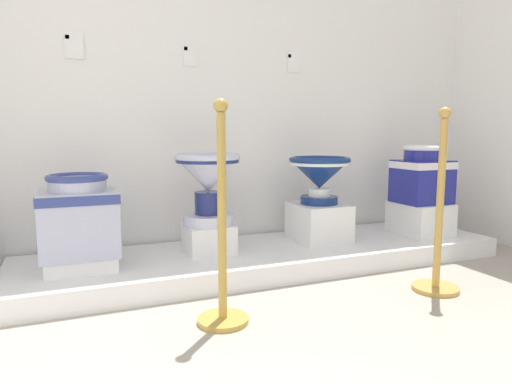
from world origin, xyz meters
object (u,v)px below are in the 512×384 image
object	(u,v)px
plinth_block_central_ornate	(420,218)
info_placard_third	(293,62)
antique_toilet_tall_cobalt	(79,214)
stanchion_post_near_left	(222,254)
info_placard_first	(74,45)
stanchion_post_near_right	(438,237)
antique_toilet_rightmost	(320,173)
antique_toilet_leftmost	(208,178)
plinth_block_rightmost	(319,222)
antique_toilet_central_ornate	(422,174)
info_placard_second	(190,55)
plinth_block_tall_cobalt	(82,263)

from	to	relation	value
plinth_block_central_ornate	info_placard_third	xyz separation A→B (m)	(-0.83, 0.47, 1.14)
antique_toilet_tall_cobalt	stanchion_post_near_left	size ratio (longest dim) A/B	0.44
info_placard_first	stanchion_post_near_right	distance (m)	2.41
info_placard_first	stanchion_post_near_right	size ratio (longest dim) A/B	0.16
info_placard_first	antique_toilet_rightmost	bearing A→B (deg)	-13.30
antique_toilet_tall_cobalt	info_placard_third	world-z (taller)	info_placard_third
antique_toilet_leftmost	info_placard_third	bearing A→B (deg)	25.75
plinth_block_rightmost	antique_toilet_central_ornate	xyz separation A→B (m)	(0.80, -0.11, 0.32)
antique_toilet_leftmost	antique_toilet_tall_cobalt	bearing A→B (deg)	-173.37
antique_toilet_central_ornate	info_placard_second	world-z (taller)	info_placard_second
antique_toilet_leftmost	stanchion_post_near_right	distance (m)	1.37
plinth_block_tall_cobalt	plinth_block_central_ornate	distance (m)	2.34
antique_toilet_central_ornate	stanchion_post_near_left	distance (m)	1.88
antique_toilet_leftmost	stanchion_post_near_left	world-z (taller)	stanchion_post_near_left
antique_toilet_rightmost	antique_toilet_central_ornate	size ratio (longest dim) A/B	1.00
antique_toilet_rightmost	info_placard_second	bearing A→B (deg)	155.78
antique_toilet_central_ornate	stanchion_post_near_right	distance (m)	0.92
antique_toilet_central_ornate	plinth_block_central_ornate	bearing A→B (deg)	0.00
plinth_block_rightmost	antique_toilet_central_ornate	size ratio (longest dim) A/B	0.91
plinth_block_tall_cobalt	antique_toilet_central_ornate	distance (m)	2.37
antique_toilet_rightmost	info_placard_first	size ratio (longest dim) A/B	2.66
info_placard_third	antique_toilet_central_ornate	bearing A→B (deg)	-29.59
stanchion_post_near_right	antique_toilet_leftmost	bearing A→B (deg)	143.06
antique_toilet_leftmost	antique_toilet_central_ornate	size ratio (longest dim) A/B	1.05
plinth_block_rightmost	stanchion_post_near_left	size ratio (longest dim) A/B	0.37
antique_toilet_leftmost	plinth_block_rightmost	world-z (taller)	antique_toilet_leftmost
antique_toilet_rightmost	stanchion_post_near_right	size ratio (longest dim) A/B	0.42
antique_toilet_rightmost	plinth_block_central_ornate	world-z (taller)	antique_toilet_rightmost
antique_toilet_rightmost	plinth_block_rightmost	bearing A→B (deg)	90.00
antique_toilet_tall_cobalt	plinth_block_rightmost	world-z (taller)	antique_toilet_tall_cobalt
antique_toilet_rightmost	stanchion_post_near_right	xyz separation A→B (m)	(0.28, -0.81, -0.29)
info_placard_second	stanchion_post_near_right	distance (m)	1.92
info_placard_third	plinth_block_rightmost	bearing A→B (deg)	-85.03
stanchion_post_near_left	info_placard_second	bearing A→B (deg)	82.36
antique_toilet_tall_cobalt	antique_toilet_rightmost	world-z (taller)	antique_toilet_rightmost
plinth_block_tall_cobalt	plinth_block_central_ornate	xyz separation A→B (m)	(2.34, -0.01, 0.08)
plinth_block_rightmost	info_placard_first	world-z (taller)	info_placard_first
antique_toilet_rightmost	stanchion_post_near_left	bearing A→B (deg)	-140.94
plinth_block_central_ornate	stanchion_post_near_right	size ratio (longest dim) A/B	0.38
stanchion_post_near_right	antique_toilet_rightmost	bearing A→B (deg)	108.72
stanchion_post_near_left	plinth_block_rightmost	bearing A→B (deg)	39.06
info_placard_first	info_placard_third	bearing A→B (deg)	-0.00
antique_toilet_central_ornate	info_placard_first	xyz separation A→B (m)	(-2.31, 0.47, 0.82)
stanchion_post_near_right	info_placard_first	bearing A→B (deg)	146.83
antique_toilet_leftmost	stanchion_post_near_left	bearing A→B (deg)	-101.52
plinth_block_rightmost	antique_toilet_rightmost	xyz separation A→B (m)	(0.00, -0.00, 0.34)
plinth_block_central_ornate	info_placard_first	size ratio (longest dim) A/B	2.45
plinth_block_tall_cobalt	info_placard_third	world-z (taller)	info_placard_third
plinth_block_rightmost	info_placard_third	bearing A→B (deg)	94.97
stanchion_post_near_right	antique_toilet_central_ornate	bearing A→B (deg)	53.60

